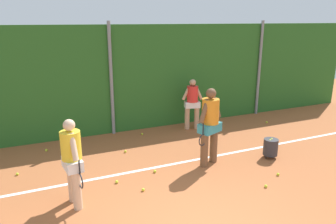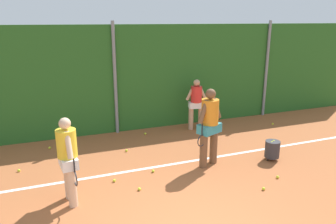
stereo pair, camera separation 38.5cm
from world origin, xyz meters
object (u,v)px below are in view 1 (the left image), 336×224
object	(u,v)px
tennis_ball_2	(155,171)
tennis_ball_0	(117,182)
player_foreground_near	(72,158)
tennis_ball_6	(143,190)
tennis_ball_7	(267,122)
tennis_ball_9	(125,151)
ball_hopper	(271,147)
tennis_ball_3	(17,174)
tennis_ball_11	(142,134)
tennis_ball_10	(278,174)
player_backcourt_far	(192,101)
tennis_ball_4	(46,150)
player_midcourt	(210,123)
tennis_ball_5	(266,186)

from	to	relation	value
tennis_ball_2	tennis_ball_0	bearing A→B (deg)	-171.76
tennis_ball_0	player_foreground_near	bearing A→B (deg)	-152.04
tennis_ball_6	tennis_ball_7	bearing A→B (deg)	25.69
tennis_ball_0	tennis_ball_9	xyz separation A→B (m)	(0.64, 1.53, 0.00)
ball_hopper	tennis_ball_0	size ratio (longest dim) A/B	7.78
tennis_ball_2	tennis_ball_3	distance (m)	3.10
tennis_ball_11	tennis_ball_3	bearing A→B (deg)	-158.56
tennis_ball_3	tennis_ball_10	xyz separation A→B (m)	(5.38, -2.37, 0.00)
player_foreground_near	tennis_ball_2	bearing A→B (deg)	101.83
player_backcourt_far	tennis_ball_9	distance (m)	2.86
player_backcourt_far	tennis_ball_6	xyz separation A→B (m)	(-2.75, -3.10, -0.87)
tennis_ball_9	tennis_ball_10	world-z (taller)	same
tennis_ball_2	tennis_ball_10	bearing A→B (deg)	-26.69
player_backcourt_far	tennis_ball_4	xyz separation A→B (m)	(-4.43, -0.11, -0.87)
tennis_ball_3	tennis_ball_0	bearing A→B (deg)	-32.60
player_midcourt	tennis_ball_10	bearing A→B (deg)	111.98
player_backcourt_far	tennis_ball_11	size ratio (longest dim) A/B	24.39
player_foreground_near	tennis_ball_3	world-z (taller)	player_foreground_near
player_midcourt	tennis_ball_2	size ratio (longest dim) A/B	28.43
tennis_ball_4	tennis_ball_6	distance (m)	3.43
player_foreground_near	tennis_ball_3	bearing A→B (deg)	-156.00
ball_hopper	tennis_ball_6	bearing A→B (deg)	-175.46
tennis_ball_4	tennis_ball_10	size ratio (longest dim) A/B	1.00
tennis_ball_4	tennis_ball_5	bearing A→B (deg)	-43.62
ball_hopper	player_midcourt	bearing A→B (deg)	169.05
tennis_ball_6	tennis_ball_11	xyz separation A→B (m)	(1.08, 3.15, 0.00)
tennis_ball_7	tennis_ball_11	size ratio (longest dim) A/B	1.00
tennis_ball_5	player_foreground_near	bearing A→B (deg)	165.81
ball_hopper	tennis_ball_10	size ratio (longest dim) A/B	7.78
tennis_ball_9	tennis_ball_10	size ratio (longest dim) A/B	1.00
tennis_ball_4	tennis_ball_9	world-z (taller)	same
tennis_ball_0	tennis_ball_7	world-z (taller)	same
tennis_ball_6	player_backcourt_far	bearing A→B (deg)	48.42
tennis_ball_3	player_backcourt_far	bearing A→B (deg)	14.27
player_backcourt_far	tennis_ball_9	bearing A→B (deg)	36.37
player_foreground_near	tennis_ball_11	xyz separation A→B (m)	(2.41, 3.10, -0.92)
tennis_ball_4	tennis_ball_7	distance (m)	7.03
tennis_ball_9	ball_hopper	bearing A→B (deg)	-28.65
tennis_ball_9	tennis_ball_7	bearing A→B (deg)	5.60
tennis_ball_3	tennis_ball_5	world-z (taller)	same
tennis_ball_7	tennis_ball_10	distance (m)	3.91
player_foreground_near	ball_hopper	world-z (taller)	player_foreground_near
tennis_ball_5	tennis_ball_9	world-z (taller)	same
ball_hopper	tennis_ball_3	world-z (taller)	ball_hopper
player_midcourt	tennis_ball_2	xyz separation A→B (m)	(-1.37, 0.08, -1.02)
tennis_ball_5	tennis_ball_9	distance (m)	3.67
ball_hopper	tennis_ball_6	world-z (taller)	ball_hopper
player_foreground_near	player_midcourt	world-z (taller)	player_midcourt
ball_hopper	tennis_ball_11	size ratio (longest dim) A/B	7.78
player_midcourt	player_backcourt_far	bearing A→B (deg)	-130.76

